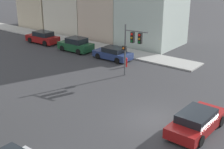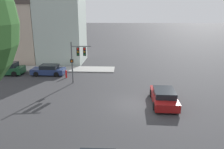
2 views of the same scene
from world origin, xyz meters
The scene contains 7 objects.
ground_plane centered at (0.00, 0.00, 0.00)m, with size 300.00×300.00×0.00m, color #333335.
rowhouse_backdrop centered at (16.64, 20.22, 5.77)m, with size 7.94×25.40×12.79m.
traffic_signal centered at (5.59, 5.92, 3.13)m, with size 0.76×2.23×4.55m.
crossing_car_0 centered at (0.34, -2.41, 0.63)m, with size 4.71×2.12×1.29m.
parked_car_0 centered at (8.64, 10.35, 0.62)m, with size 1.91×4.03×1.29m.
parked_car_1 centered at (8.55, 15.51, 0.73)m, with size 2.11×3.97×1.55m.
fire_hydrant centered at (7.51, 7.85, 0.49)m, with size 0.22×0.22×0.92m.
Camera 2 is at (-17.20, 1.11, 7.53)m, focal length 35.00 mm.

